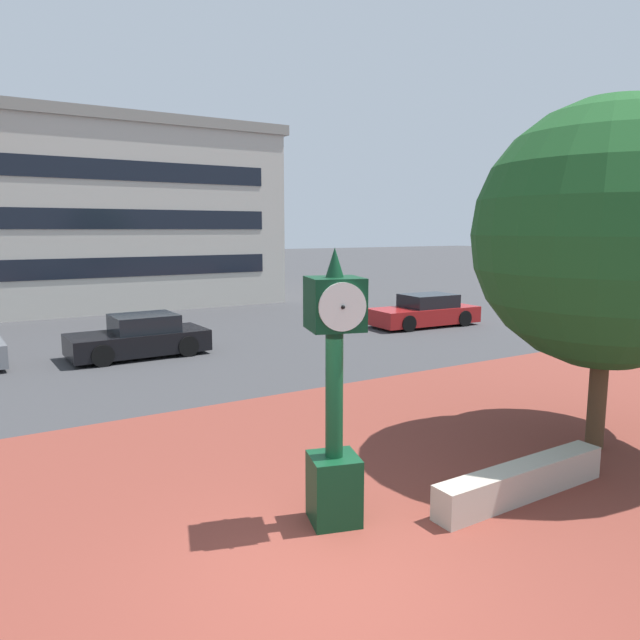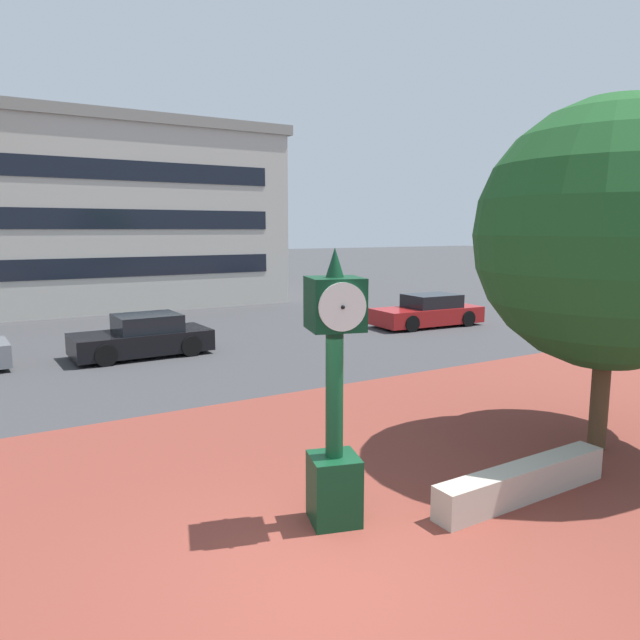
% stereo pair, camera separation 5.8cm
% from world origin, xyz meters
% --- Properties ---
extents(ground_plane, '(200.00, 200.00, 0.00)m').
position_xyz_m(ground_plane, '(0.00, 0.00, 0.00)').
color(ground_plane, '#38383A').
extents(plaza_brick_paving, '(44.00, 10.91, 0.01)m').
position_xyz_m(plaza_brick_paving, '(0.00, 1.45, 0.00)').
color(plaza_brick_paving, brown).
rests_on(plaza_brick_paving, ground).
extents(planter_wall, '(3.21, 0.45, 0.50)m').
position_xyz_m(planter_wall, '(3.49, 0.24, 0.25)').
color(planter_wall, '#ADA393').
rests_on(planter_wall, ground).
extents(street_clock, '(0.83, 0.87, 3.65)m').
position_xyz_m(street_clock, '(0.77, 1.07, 1.68)').
color(street_clock, '#0C381E').
rests_on(street_clock, ground).
extents(plaza_tree, '(4.92, 4.58, 6.06)m').
position_xyz_m(plaza_tree, '(6.46, 1.07, 3.67)').
color(plaza_tree, '#4C3823').
rests_on(plaza_tree, ground).
extents(car_street_near, '(4.57, 2.08, 1.28)m').
position_xyz_m(car_street_near, '(12.64, 12.79, 0.57)').
color(car_street_near, maroon).
rests_on(car_street_near, ground).
extents(car_street_far, '(4.13, 2.04, 1.28)m').
position_xyz_m(car_street_far, '(1.29, 12.97, 0.57)').
color(car_street_far, black).
rests_on(car_street_far, ground).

